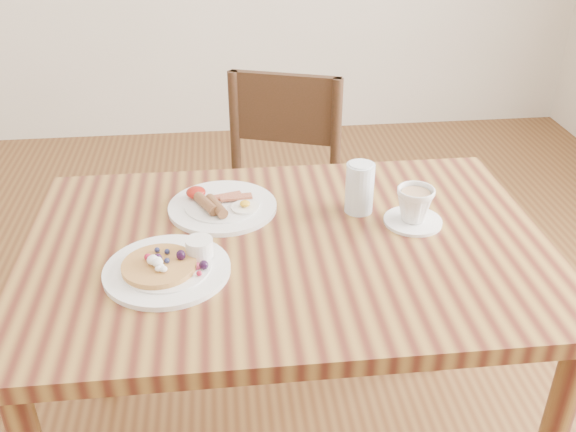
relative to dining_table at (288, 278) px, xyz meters
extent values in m
cube|color=olive|center=(0.00, 0.00, 0.08)|extent=(1.20, 0.80, 0.04)
cylinder|color=olive|center=(0.54, 0.34, -0.30)|extent=(0.06, 0.06, 0.71)
cylinder|color=olive|center=(-0.54, 0.34, -0.30)|extent=(0.06, 0.06, 0.71)
cube|color=#3D2116|center=(0.02, 0.65, -0.20)|extent=(0.53, 0.53, 0.04)
cylinder|color=#3D2116|center=(-0.21, 0.54, -0.44)|extent=(0.04, 0.04, 0.43)
cylinder|color=#3D2116|center=(0.13, 0.42, -0.44)|extent=(0.04, 0.04, 0.43)
cylinder|color=#3D2116|center=(-0.09, 0.88, -0.44)|extent=(0.04, 0.04, 0.43)
cylinder|color=#3D2116|center=(0.25, 0.77, -0.44)|extent=(0.04, 0.04, 0.43)
cylinder|color=#3D2116|center=(0.25, 0.77, 0.01)|extent=(0.04, 0.04, 0.43)
cylinder|color=#3D2116|center=(-0.09, 0.88, 0.01)|extent=(0.04, 0.04, 0.43)
cube|color=#3D2116|center=(0.08, 0.83, 0.11)|extent=(0.37, 0.15, 0.24)
cylinder|color=white|center=(-0.27, -0.09, 0.10)|extent=(0.27, 0.27, 0.01)
cylinder|color=white|center=(-0.27, -0.09, 0.11)|extent=(0.19, 0.19, 0.01)
cylinder|color=#B22D59|center=(-0.22, -0.08, 0.12)|extent=(0.07, 0.07, 0.00)
cylinder|color=#C68C47|center=(-0.28, -0.10, 0.12)|extent=(0.16, 0.16, 0.01)
ellipsoid|color=white|center=(-0.29, -0.10, 0.14)|extent=(0.03, 0.03, 0.02)
ellipsoid|color=white|center=(-0.27, -0.13, 0.13)|extent=(0.02, 0.02, 0.01)
cylinder|color=white|center=(-0.20, -0.06, 0.13)|extent=(0.06, 0.06, 0.04)
cylinder|color=#591E07|center=(-0.20, -0.06, 0.15)|extent=(0.05, 0.05, 0.00)
sphere|color=black|center=(-0.25, -0.08, 0.14)|extent=(0.02, 0.02, 0.02)
sphere|color=#1E234C|center=(-0.26, -0.06, 0.13)|extent=(0.01, 0.01, 0.01)
sphere|color=#1E234C|center=(-0.29, -0.05, 0.13)|extent=(0.01, 0.01, 0.01)
sphere|color=#B21938|center=(-0.29, -0.08, 0.13)|extent=(0.02, 0.02, 0.02)
sphere|color=black|center=(-0.29, -0.10, 0.14)|extent=(0.02, 0.02, 0.02)
sphere|color=#1E234C|center=(-0.26, -0.11, 0.13)|extent=(0.01, 0.01, 0.01)
sphere|color=#1E234C|center=(-0.20, -0.14, 0.12)|extent=(0.01, 0.01, 0.01)
sphere|color=#B21938|center=(-0.19, -0.10, 0.12)|extent=(0.01, 0.01, 0.01)
sphere|color=black|center=(-0.19, -0.06, 0.12)|extent=(0.02, 0.02, 0.02)
cylinder|color=white|center=(-0.15, 0.17, 0.10)|extent=(0.27, 0.27, 0.01)
cylinder|color=white|center=(-0.15, 0.17, 0.11)|extent=(0.19, 0.19, 0.01)
cylinder|color=brown|center=(-0.19, 0.15, 0.13)|extent=(0.06, 0.10, 0.03)
cylinder|color=brown|center=(-0.16, 0.14, 0.13)|extent=(0.06, 0.10, 0.03)
cube|color=maroon|center=(-0.14, 0.20, 0.12)|extent=(0.08, 0.04, 0.01)
cube|color=maroon|center=(-0.11, 0.19, 0.12)|extent=(0.08, 0.03, 0.01)
cylinder|color=white|center=(-0.09, 0.14, 0.12)|extent=(0.07, 0.07, 0.00)
ellipsoid|color=yellow|center=(-0.09, 0.14, 0.13)|extent=(0.03, 0.03, 0.01)
ellipsoid|color=#A5190F|center=(-0.21, 0.21, 0.13)|extent=(0.05, 0.05, 0.03)
cylinder|color=white|center=(0.31, 0.06, 0.10)|extent=(0.14, 0.14, 0.01)
imported|color=white|center=(0.31, 0.06, 0.15)|extent=(0.13, 0.13, 0.08)
cylinder|color=tan|center=(0.31, 0.06, 0.18)|extent=(0.07, 0.07, 0.00)
cylinder|color=silver|center=(0.19, 0.13, 0.16)|extent=(0.07, 0.07, 0.13)
camera|label=1|loc=(-0.14, -1.23, 0.89)|focal=40.00mm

